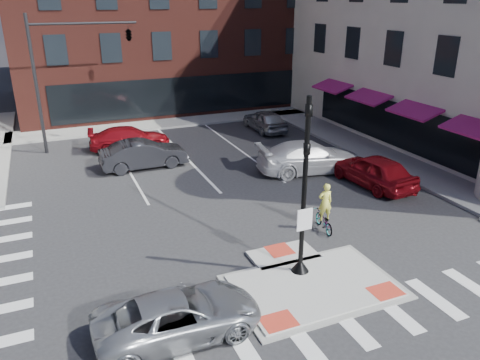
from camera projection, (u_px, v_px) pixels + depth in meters
name	position (u px, v px, depth m)	size (l,w,h in m)	color
ground	(306.00, 280.00, 15.61)	(120.00, 120.00, 0.00)	#28282B
refuge_island	(310.00, 282.00, 15.37)	(5.40, 4.65, 0.13)	gray
sidewalk_e	(377.00, 153.00, 28.07)	(3.00, 24.00, 0.15)	gray
sidewalk_n	(193.00, 120.00, 35.54)	(26.00, 3.00, 0.15)	gray
building_n	(155.00, 9.00, 41.28)	(24.40, 18.40, 15.50)	#4E1E18
building_far_left	(62.00, 30.00, 56.93)	(10.00, 12.00, 10.00)	slate
building_far_right	(162.00, 19.00, 62.99)	(12.00, 12.00, 12.00)	brown
signal_pole	(303.00, 211.00, 15.09)	(0.60, 0.60, 5.98)	black
mast_arm_signal	(104.00, 44.00, 27.52)	(6.10, 2.24, 8.00)	black
silver_suv	(178.00, 316.00, 12.83)	(2.14, 4.65, 1.29)	#A7ABAF
red_sedan	(373.00, 170.00, 23.12)	(1.90, 4.73, 1.61)	maroon
white_pickup	(310.00, 157.00, 24.99)	(2.32, 5.70, 1.65)	silver
bg_car_dark	(144.00, 154.00, 25.59)	(1.64, 4.70, 1.55)	#28282D
bg_car_silver	(265.00, 120.00, 32.75)	(1.77, 4.39, 1.50)	#A3A6AA
bg_car_red	(130.00, 138.00, 28.71)	(1.97, 4.85, 1.41)	maroon
cyclist	(324.00, 215.00, 18.70)	(0.78, 1.63, 2.02)	#3F3F44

